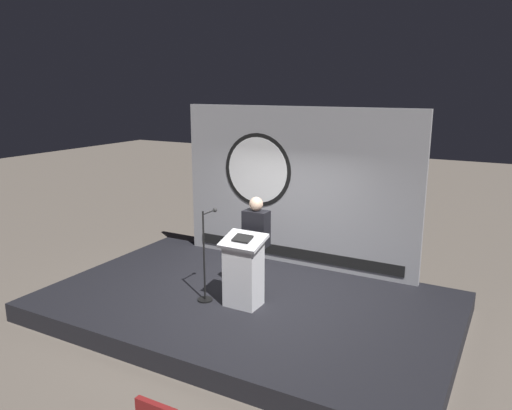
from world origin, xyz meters
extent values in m
plane|color=#6B6056|center=(0.00, 0.00, 0.00)|extent=(40.00, 40.00, 0.00)
cube|color=black|center=(0.00, 0.00, 0.15)|extent=(6.40, 4.00, 0.30)
cube|color=#9E9EA3|center=(0.00, 1.85, 1.78)|extent=(4.62, 0.10, 2.95)
cylinder|color=black|center=(-0.78, 1.80, 2.05)|extent=(1.40, 0.02, 1.40)
cylinder|color=white|center=(-0.78, 1.79, 2.05)|extent=(1.25, 0.02, 1.25)
cube|color=black|center=(0.00, 1.79, 0.52)|extent=(4.16, 0.02, 0.20)
cube|color=silver|center=(0.09, -0.24, 0.80)|extent=(0.52, 0.40, 1.01)
cube|color=silver|center=(0.09, -0.24, 1.34)|extent=(0.64, 0.49, 0.19)
cube|color=black|center=(0.09, -0.26, 1.38)|extent=(0.28, 0.20, 0.08)
cylinder|color=black|center=(0.04, 0.24, 0.71)|extent=(0.26, 0.26, 0.82)
cube|color=black|center=(0.04, 0.24, 1.41)|extent=(0.40, 0.24, 0.58)
sphere|color=beige|center=(0.04, 0.24, 1.80)|extent=(0.22, 0.22, 0.22)
cylinder|color=black|center=(-0.53, -0.39, 0.31)|extent=(0.24, 0.24, 0.02)
cylinder|color=black|center=(-0.53, -0.39, 1.03)|extent=(0.03, 0.03, 1.45)
cylinder|color=black|center=(-0.53, -0.23, 1.70)|extent=(0.02, 0.33, 0.02)
sphere|color=#262626|center=(-0.53, -0.07, 1.70)|extent=(0.07, 0.07, 0.07)
camera|label=1|loc=(3.68, -6.39, 3.59)|focal=34.85mm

